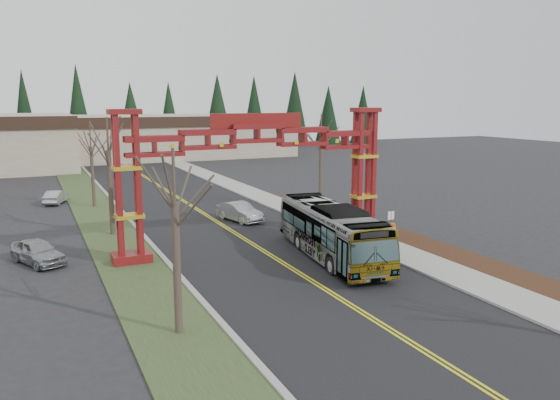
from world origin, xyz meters
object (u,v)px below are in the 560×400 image
bare_tree_right_far (321,139)px  street_sign (391,220)px  bare_tree_median_far (91,147)px  barrel_south (392,230)px  barrel_mid (353,220)px  transit_bus (331,231)px  bare_tree_median_near (175,203)px  parked_car_near_a (38,252)px  silver_sedan (240,212)px  bare_tree_median_mid (108,151)px  retail_building_east (174,136)px  barrel_north (342,215)px  parked_car_far_a (56,197)px  gateway_arch (257,155)px

bare_tree_right_far → street_sign: bearing=-96.0°
street_sign → bare_tree_median_far: bearing=128.4°
bare_tree_median_far → street_sign: (16.74, -21.13, -3.88)m
bare_tree_right_far → barrel_south: bare_tree_right_far is taller
barrel_mid → street_sign: bearing=-92.0°
transit_bus → bare_tree_median_near: bearing=-140.5°
transit_bus → barrel_mid: bearing=56.5°
parked_car_near_a → bare_tree_right_far: bearing=-5.9°
silver_sedan → bare_tree_median_mid: (-9.74, -0.41, 5.21)m
retail_building_east → barrel_mid: (-1.09, -59.28, -3.03)m
retail_building_east → parked_car_near_a: (-22.96, -59.85, -2.78)m
bare_tree_median_near → bare_tree_right_far: 27.44m
bare_tree_median_near → silver_sedan: bearing=62.7°
retail_building_east → silver_sedan: (-8.26, -54.04, -2.77)m
bare_tree_median_near → barrel_north: bare_tree_median_near is taller
bare_tree_right_far → parked_car_far_a: bearing=149.5°
transit_bus → bare_tree_right_far: size_ratio=1.43×
street_sign → barrel_north: (0.50, 7.15, -1.04)m
street_sign → bare_tree_right_far: bearing=84.0°
bare_tree_median_near → barrel_mid: size_ratio=7.87×
transit_bus → street_sign: transit_bus is taller
retail_building_east → barrel_north: (-0.75, -57.06, -3.07)m
barrel_south → barrel_mid: 3.88m
parked_car_far_a → bare_tree_median_mid: (3.00, -14.62, 5.33)m
bare_tree_median_mid → barrel_south: bearing=-25.9°
parked_car_far_a → gateway_arch: bearing=136.5°
bare_tree_median_mid → barrel_mid: size_ratio=8.61×
bare_tree_median_far → bare_tree_right_far: bearing=-26.8°
street_sign → barrel_south: street_sign is taller
barrel_south → barrel_mid: bearing=102.0°
barrel_mid → barrel_north: bearing=81.5°
bare_tree_right_far → gateway_arch: bearing=-135.7°
parked_car_near_a → barrel_south: parked_car_near_a is taller
silver_sedan → parked_car_near_a: silver_sedan is taller
bare_tree_median_near → street_sign: bearing=27.4°
gateway_arch → parked_car_near_a: 14.14m
retail_building_east → street_sign: retail_building_east is taller
bare_tree_median_mid → bare_tree_right_far: bearing=7.2°
parked_car_far_a → bare_tree_median_near: bearing=115.2°
silver_sedan → bare_tree_right_far: bare_tree_right_far is taller
parked_car_far_a → barrel_mid: 27.84m
bare_tree_median_far → barrel_north: 22.74m
transit_bus → silver_sedan: size_ratio=2.60×
parked_car_near_a → bare_tree_median_mid: 9.01m
silver_sedan → barrel_north: size_ratio=5.05×
parked_car_far_a → bare_tree_median_near: 33.54m
retail_building_east → bare_tree_right_far: size_ratio=4.63×
retail_building_east → transit_bus: bearing=-96.0°
barrel_south → bare_tree_median_near: bearing=-151.0°
bare_tree_median_near → bare_tree_median_far: bare_tree_median_near is taller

